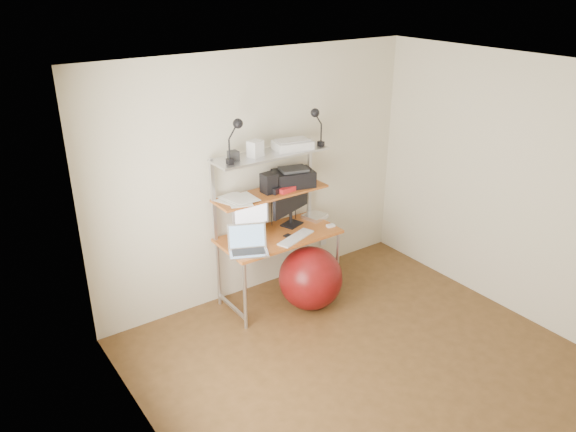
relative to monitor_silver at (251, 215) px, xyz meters
name	(u,v)px	position (x,y,z in m)	size (l,w,h in m)	color
room	(383,241)	(0.24, -1.57, 0.28)	(3.60, 3.60, 3.60)	brown
computer_desk	(275,213)	(0.24, -0.07, -0.01)	(1.20, 0.60, 1.57)	#BD6424
wall_outlet	(323,240)	(1.09, 0.21, -0.67)	(0.08, 0.01, 0.12)	silver
monitor_silver	(251,215)	(0.00, 0.00, 0.00)	(0.39, 0.15, 0.43)	#B8B7BC
monitor_black	(291,199)	(0.48, 0.00, 0.05)	(0.54, 0.24, 0.56)	black
laptop	(248,246)	(-0.20, -0.26, -0.17)	(0.45, 0.41, 0.32)	silver
keyboard	(296,238)	(0.33, -0.30, -0.22)	(0.45, 0.13, 0.01)	silver
mouse	(331,226)	(0.78, -0.29, -0.22)	(0.08, 0.05, 0.02)	silver
mac_mini	(315,216)	(0.78, -0.02, -0.21)	(0.21, 0.21, 0.04)	silver
phone	(290,237)	(0.30, -0.25, -0.22)	(0.07, 0.13, 0.01)	black
printer	(293,178)	(0.52, 0.02, 0.27)	(0.45, 0.36, 0.19)	black
nas_cube	(269,183)	(0.22, 0.00, 0.28)	(0.13, 0.13, 0.20)	black
red_box	(286,189)	(0.37, -0.07, 0.21)	(0.17, 0.12, 0.05)	red
scanner	(292,145)	(0.49, -0.01, 0.63)	(0.40, 0.30, 0.10)	silver
box_white	(255,149)	(0.07, -0.01, 0.66)	(0.13, 0.11, 0.15)	silver
box_grey	(233,156)	(-0.16, 0.01, 0.63)	(0.09, 0.09, 0.09)	#2B2B2D
clip_lamp_left	(236,131)	(-0.17, -0.08, 0.88)	(0.16, 0.09, 0.41)	black
clip_lamp_right	(316,119)	(0.71, -0.10, 0.87)	(0.16, 0.09, 0.39)	black
exercise_ball	(310,278)	(0.42, -0.43, -0.65)	(0.64, 0.64, 0.64)	maroon
paper_stack	(238,199)	(-0.14, 0.00, 0.20)	(0.37, 0.41, 0.02)	white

